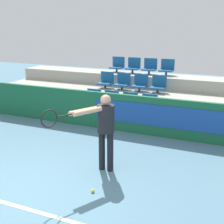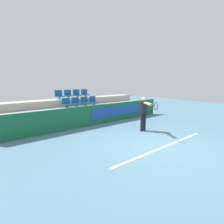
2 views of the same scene
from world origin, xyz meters
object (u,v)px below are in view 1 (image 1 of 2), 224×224
stadium_chair_5 (123,82)px  tennis_player (103,125)px  stadium_chair_2 (129,103)px  stadium_chair_11 (167,68)px  stadium_chair_0 (93,99)px  tennis_ball (93,191)px  stadium_chair_1 (110,101)px  stadium_chair_7 (158,85)px  stadium_chair_3 (149,105)px  stadium_chair_6 (140,84)px  stadium_chair_9 (133,66)px  stadium_chair_8 (117,65)px  stadium_chair_10 (150,67)px  stadium_chair_4 (106,81)px

stadium_chair_5 → tennis_player: tennis_player is taller
stadium_chair_2 → stadium_chair_11: size_ratio=1.00×
stadium_chair_0 → stadium_chair_5: size_ratio=1.00×
tennis_player → tennis_ball: bearing=-49.5°
stadium_chair_2 → stadium_chair_5: stadium_chair_5 is taller
stadium_chair_1 → stadium_chair_2: size_ratio=1.00×
stadium_chair_11 → stadium_chair_7: bearing=-90.0°
stadium_chair_11 → stadium_chair_2: bearing=-107.0°
stadium_chair_0 → stadium_chair_3: size_ratio=1.00×
tennis_ball → stadium_chair_6: bearing=99.5°
stadium_chair_2 → stadium_chair_11: stadium_chair_11 is taller
stadium_chair_1 → stadium_chair_9: stadium_chair_9 is taller
stadium_chair_1 → tennis_player: tennis_player is taller
tennis_ball → stadium_chair_7: bearing=92.6°
stadium_chair_8 → stadium_chair_11: same height
stadium_chair_0 → stadium_chair_8: stadium_chair_8 is taller
stadium_chair_0 → stadium_chair_9: stadium_chair_9 is taller
stadium_chair_1 → stadium_chair_6: (0.61, 0.99, 0.41)m
stadium_chair_7 → stadium_chair_11: (0.00, 0.99, 0.41)m
stadium_chair_5 → stadium_chair_11: stadium_chair_11 is taller
stadium_chair_0 → tennis_player: tennis_player is taller
stadium_chair_7 → stadium_chair_2: bearing=-121.4°
stadium_chair_0 → stadium_chair_5: bearing=58.6°
stadium_chair_10 → stadium_chair_11: same height
stadium_chair_8 → tennis_player: 5.49m
stadium_chair_9 → tennis_ball: 6.34m
stadium_chair_0 → stadium_chair_6: stadium_chair_6 is taller
stadium_chair_1 → tennis_ball: size_ratio=8.19×
stadium_chair_2 → stadium_chair_3: same height
stadium_chair_3 → tennis_player: (0.03, -3.15, 0.35)m
stadium_chair_2 → stadium_chair_3: size_ratio=1.00×
stadium_chair_0 → tennis_player: size_ratio=0.34×
stadium_chair_0 → stadium_chair_10: bearing=58.6°
tennis_ball → stadium_chair_9: bearing=103.5°
stadium_chair_6 → stadium_chair_10: stadium_chair_10 is taller
stadium_chair_2 → stadium_chair_4: bearing=140.7°
stadium_chair_9 → stadium_chair_10: bearing=0.0°
tennis_ball → stadium_chair_4: bearing=112.2°
stadium_chair_0 → stadium_chair_3: 1.82m
stadium_chair_9 → stadium_chair_3: bearing=-58.6°
stadium_chair_0 → stadium_chair_11: size_ratio=1.00×
tennis_player → stadium_chair_7: bearing=118.1°
stadium_chair_1 → tennis_ball: 4.31m
stadium_chair_10 → stadium_chair_5: bearing=-121.4°
stadium_chair_8 → stadium_chair_0: bearing=-90.0°
stadium_chair_11 → stadium_chair_3: bearing=-90.0°
stadium_chair_8 → stadium_chair_9: (0.61, 0.00, 0.00)m
stadium_chair_1 → stadium_chair_9: bearing=90.0°
stadium_chair_8 → stadium_chair_6: bearing=-39.3°
stadium_chair_6 → stadium_chair_9: 1.23m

